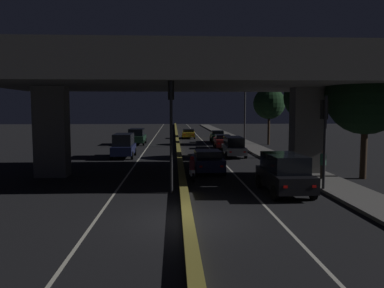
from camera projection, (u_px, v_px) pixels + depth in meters
ground_plane at (187, 221)px, 13.82m from camera, size 200.00×200.00×0.00m
lane_line_left_inner at (151, 142)px, 48.48m from camera, size 0.12×126.00×0.00m
lane_line_right_inner at (203, 142)px, 48.81m from camera, size 0.12×126.00×0.00m
median_divider at (177, 141)px, 48.63m from camera, size 0.40×126.00×0.31m
sidewalk_right at (250, 146)px, 42.07m from camera, size 2.41×126.00×0.16m
elevated_overpass at (181, 73)px, 23.00m from camera, size 22.92×11.25×8.41m
traffic_light_left_of_median at (171, 114)px, 18.13m from camera, size 0.30×0.49×5.73m
traffic_light_right_of_median at (324, 127)px, 18.57m from camera, size 0.30×0.49×4.79m
street_lamp at (241, 107)px, 41.48m from camera, size 2.74×0.32×7.31m
car_black_lead at (284, 173)px, 18.29m from camera, size 2.09×4.20×1.93m
car_dark_blue_second at (207, 161)px, 24.54m from camera, size 2.09×4.14×1.48m
car_silver_third at (234, 146)px, 33.22m from camera, size 1.91×4.76×1.73m
car_dark_red_fourth at (223, 141)px, 40.08m from camera, size 2.01×4.70×1.49m
car_dark_green_fifth at (217, 136)px, 47.94m from camera, size 1.96×4.34×1.51m
car_taxi_yellow_sixth at (188, 133)px, 54.76m from camera, size 2.08×4.66×1.36m
car_dark_blue_lead_oncoming at (124, 145)px, 32.27m from camera, size 1.93×4.39×2.07m
car_dark_green_second_oncoming at (137, 136)px, 44.76m from camera, size 2.07×4.63×1.91m
motorcycle_white_filtering_near at (192, 170)px, 21.69m from camera, size 0.34×1.70×1.43m
pedestrian_on_sidewalk at (323, 164)px, 21.50m from camera, size 0.34×0.34×1.64m
roadside_tree_kerbside_near at (366, 95)px, 21.90m from camera, size 4.69×4.69×7.33m
roadside_tree_kerbside_mid at (308, 97)px, 31.57m from camera, size 4.09×4.09×7.25m
roadside_tree_kerbside_far at (269, 103)px, 44.21m from camera, size 3.75×3.75×6.80m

